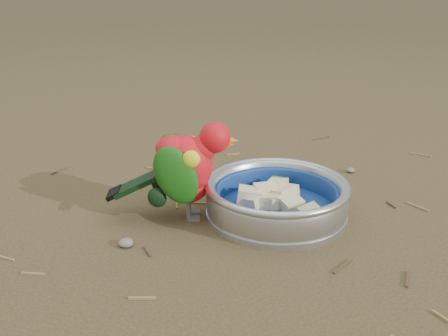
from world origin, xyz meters
TOP-DOWN VIEW (x-y plane):
  - ground at (0.00, 0.00)m, footprint 60.00×60.00m
  - food_bowl at (-0.02, 0.02)m, footprint 0.23×0.23m
  - bowl_wall at (-0.02, 0.02)m, footprint 0.23×0.23m
  - fruit_wedges at (-0.02, 0.02)m, footprint 0.14×0.14m
  - lory_parrot at (-0.14, 0.10)m, footprint 0.21×0.19m
  - ground_debris at (0.04, 0.04)m, footprint 0.90×0.80m

SIDE VIEW (x-z plane):
  - ground at x=0.00m, z-range 0.00..0.00m
  - ground_debris at x=0.04m, z-range 0.00..0.01m
  - food_bowl at x=-0.02m, z-range 0.00..0.02m
  - fruit_wedges at x=-0.02m, z-range 0.02..0.05m
  - bowl_wall at x=-0.02m, z-range 0.02..0.06m
  - lory_parrot at x=-0.14m, z-range 0.00..0.16m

